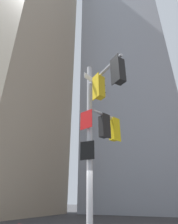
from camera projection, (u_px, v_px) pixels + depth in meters
name	position (u px, v px, depth m)	size (l,w,h in m)	color
building_tower_left	(25.00, 34.00, 31.54)	(12.49, 12.49, 54.70)	tan
building_mid_block	(128.00, 64.00, 35.58)	(13.50, 13.50, 50.81)	#9399A3
signal_pole_assembly	(101.00, 120.00, 7.68)	(2.33, 3.13, 7.41)	#B2B2B5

